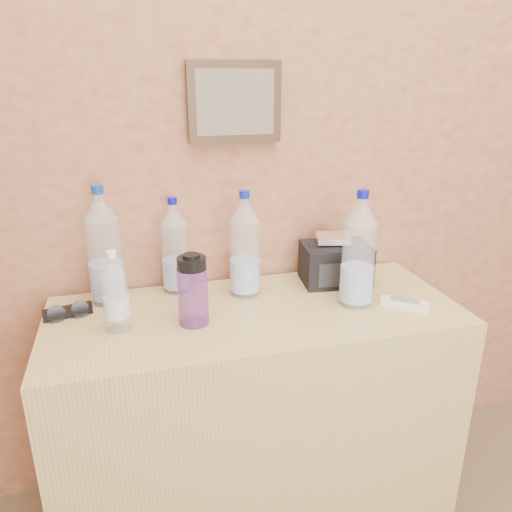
# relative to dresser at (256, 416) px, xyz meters

# --- Properties ---
(picture_frame) EXTENTS (0.30, 0.03, 0.25)m
(picture_frame) POSITION_rel_dresser_xyz_m (0.00, 0.26, 1.00)
(picture_frame) COLOR #382311
(picture_frame) RESTS_ON room_shell
(dresser) EXTENTS (1.27, 0.53, 0.79)m
(dresser) POSITION_rel_dresser_xyz_m (0.00, 0.00, 0.00)
(dresser) COLOR #AE7D4F
(dresser) RESTS_ON ground
(pet_large_a) EXTENTS (0.10, 0.10, 0.38)m
(pet_large_a) POSITION_rel_dresser_xyz_m (-0.44, 0.18, 0.56)
(pet_large_a) COLOR silver
(pet_large_a) RESTS_ON dresser
(pet_large_b) EXTENTS (0.09, 0.09, 0.32)m
(pet_large_b) POSITION_rel_dresser_xyz_m (-0.22, 0.22, 0.54)
(pet_large_b) COLOR #A9BBD2
(pet_large_b) RESTS_ON dresser
(pet_large_c) EXTENTS (0.09, 0.09, 0.35)m
(pet_large_c) POSITION_rel_dresser_xyz_m (-0.00, 0.13, 0.55)
(pet_large_c) COLOR silver
(pet_large_c) RESTS_ON dresser
(pet_large_d) EXTENTS (0.10, 0.10, 0.37)m
(pet_large_d) POSITION_rel_dresser_xyz_m (0.32, -0.04, 0.56)
(pet_large_d) COLOR silver
(pet_large_d) RESTS_ON dresser
(pet_small) EXTENTS (0.07, 0.07, 0.24)m
(pet_small) POSITION_rel_dresser_xyz_m (-0.41, -0.02, 0.50)
(pet_small) COLOR silver
(pet_small) RESTS_ON dresser
(nalgene_bottle) EXTENTS (0.09, 0.09, 0.22)m
(nalgene_bottle) POSITION_rel_dresser_xyz_m (-0.20, -0.04, 0.50)
(nalgene_bottle) COLOR #6D2D87
(nalgene_bottle) RESTS_ON dresser
(sunglasses) EXTENTS (0.15, 0.08, 0.04)m
(sunglasses) POSITION_rel_dresser_xyz_m (-0.56, 0.10, 0.42)
(sunglasses) COLOR black
(sunglasses) RESTS_ON dresser
(ac_remote) EXTENTS (0.15, 0.13, 0.02)m
(ac_remote) POSITION_rel_dresser_xyz_m (0.46, -0.10, 0.41)
(ac_remote) COLOR beige
(ac_remote) RESTS_ON dresser
(toiletry_bag) EXTENTS (0.24, 0.19, 0.15)m
(toiletry_bag) POSITION_rel_dresser_xyz_m (0.33, 0.15, 0.47)
(toiletry_bag) COLOR black
(toiletry_bag) RESTS_ON dresser
(foil_packet) EXTENTS (0.13, 0.12, 0.02)m
(foil_packet) POSITION_rel_dresser_xyz_m (0.31, 0.14, 0.56)
(foil_packet) COLOR silver
(foil_packet) RESTS_ON toiletry_bag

